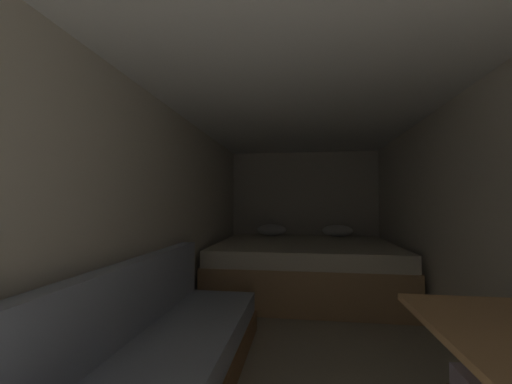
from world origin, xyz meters
TOP-DOWN VIEW (x-y plane):
  - ground_plane at (0.00, 1.91)m, footprint 7.36×7.36m
  - wall_back at (0.00, 4.62)m, footprint 2.48×0.05m
  - wall_left at (-1.21, 1.91)m, footprint 0.05×5.36m
  - wall_right at (1.21, 1.91)m, footprint 0.05×5.36m
  - ceiling_slab at (0.00, 1.91)m, footprint 2.48×5.36m
  - bed at (0.00, 3.57)m, footprint 2.26×1.97m
  - sofa_left at (-0.86, 1.00)m, footprint 0.72×2.54m

SIDE VIEW (x-z plane):
  - ground_plane at x=0.00m, z-range 0.00..0.00m
  - sofa_left at x=-0.86m, z-range -0.16..0.64m
  - bed at x=0.00m, z-range -0.08..0.75m
  - wall_back at x=0.00m, z-range 0.00..2.02m
  - wall_left at x=-1.21m, z-range 0.00..2.02m
  - wall_right at x=1.21m, z-range 0.00..2.02m
  - ceiling_slab at x=0.00m, z-range 2.02..2.07m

